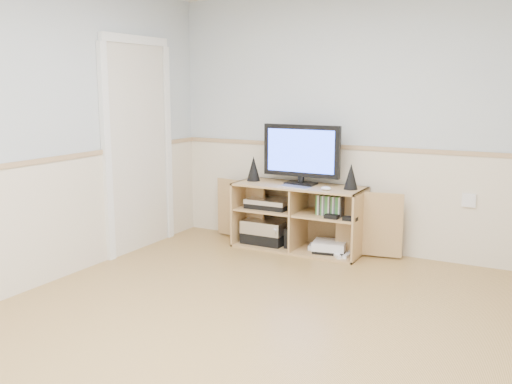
% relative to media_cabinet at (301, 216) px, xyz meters
% --- Properties ---
extents(room, '(4.04, 4.54, 2.54)m').
position_rel_media_cabinet_xyz_m(room, '(0.49, -1.91, 0.88)').
color(room, tan).
rests_on(room, ground).
extents(media_cabinet, '(2.02, 0.48, 0.65)m').
position_rel_media_cabinet_xyz_m(media_cabinet, '(0.00, 0.00, 0.00)').
color(media_cabinet, tan).
rests_on(media_cabinet, floor).
extents(monitor, '(0.79, 0.18, 0.59)m').
position_rel_media_cabinet_xyz_m(monitor, '(0.00, -0.01, 0.64)').
color(monitor, black).
rests_on(monitor, media_cabinet).
extents(speaker_left, '(0.14, 0.14, 0.25)m').
position_rel_media_cabinet_xyz_m(speaker_left, '(-0.52, -0.04, 0.44)').
color(speaker_left, black).
rests_on(speaker_left, media_cabinet).
extents(speaker_right, '(0.13, 0.13, 0.24)m').
position_rel_media_cabinet_xyz_m(speaker_right, '(0.52, -0.04, 0.44)').
color(speaker_right, black).
rests_on(speaker_right, media_cabinet).
extents(keyboard, '(0.33, 0.18, 0.01)m').
position_rel_media_cabinet_xyz_m(keyboard, '(0.02, -0.20, 0.32)').
color(keyboard, white).
rests_on(keyboard, media_cabinet).
extents(mouse, '(0.11, 0.08, 0.04)m').
position_rel_media_cabinet_xyz_m(mouse, '(0.34, -0.20, 0.34)').
color(mouse, white).
rests_on(mouse, media_cabinet).
extents(av_components, '(0.52, 0.32, 0.47)m').
position_rel_media_cabinet_xyz_m(av_components, '(-0.35, -0.06, -0.11)').
color(av_components, black).
rests_on(av_components, media_cabinet).
extents(game_consoles, '(0.46, 0.31, 0.11)m').
position_rel_media_cabinet_xyz_m(game_consoles, '(0.33, -0.07, -0.26)').
color(game_consoles, white).
rests_on(game_consoles, media_cabinet).
extents(game_cases, '(0.26, 0.14, 0.19)m').
position_rel_media_cabinet_xyz_m(game_cases, '(0.34, -0.08, 0.15)').
color(game_cases, '#3F8C3F').
rests_on(game_cases, media_cabinet).
extents(wall_outlet, '(0.12, 0.03, 0.12)m').
position_rel_media_cabinet_xyz_m(wall_outlet, '(1.55, 0.20, 0.27)').
color(wall_outlet, white).
rests_on(wall_outlet, wall_back).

